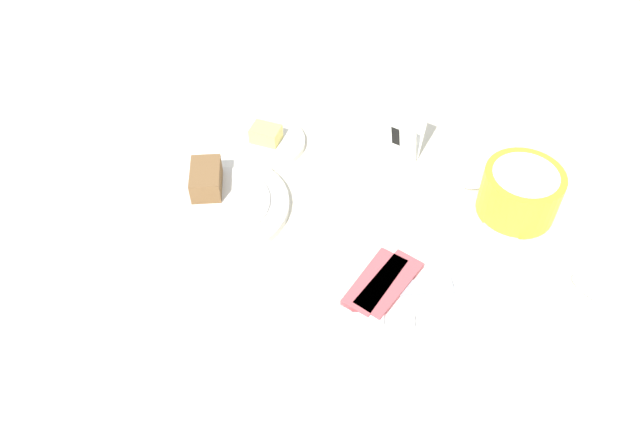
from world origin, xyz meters
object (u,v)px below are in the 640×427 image
object	(u,v)px
breakfast_plate	(374,309)
teaspoon_by_saucer	(578,280)
number_card	(400,133)
teaspoon_near_cup	(469,186)
bread_plate	(220,202)
sugar_cup	(520,192)
butter_dish	(266,141)

from	to	relation	value
breakfast_plate	teaspoon_by_saucer	bearing A→B (deg)	41.06
breakfast_plate	number_card	world-z (taller)	number_card
teaspoon_near_cup	number_card	bearing A→B (deg)	116.01
bread_plate	sugar_cup	world-z (taller)	sugar_cup
teaspoon_near_cup	breakfast_plate	bearing A→B (deg)	-150.70
number_card	teaspoon_by_saucer	distance (m)	0.30
bread_plate	teaspoon_near_cup	bearing A→B (deg)	37.01
sugar_cup	teaspoon_near_cup	distance (m)	0.07
sugar_cup	number_card	distance (m)	0.18
sugar_cup	teaspoon_by_saucer	xyz separation A→B (m)	(0.10, -0.07, -0.03)
bread_plate	teaspoon_by_saucer	size ratio (longest dim) A/B	0.91
butter_dish	teaspoon_near_cup	xyz separation A→B (m)	(0.28, 0.07, -0.00)
teaspoon_by_saucer	sugar_cup	bearing A→B (deg)	158.85
bread_plate	number_card	world-z (taller)	number_card
bread_plate	sugar_cup	size ratio (longest dim) A/B	1.74
teaspoon_by_saucer	breakfast_plate	bearing A→B (deg)	-124.10
breakfast_plate	teaspoon_by_saucer	xyz separation A→B (m)	(0.18, 0.16, -0.00)
teaspoon_near_cup	bread_plate	bearing A→B (deg)	160.28
breakfast_plate	number_card	size ratio (longest dim) A/B	3.66
breakfast_plate	butter_dish	xyz separation A→B (m)	(-0.26, 0.17, -0.00)
breakfast_plate	butter_dish	world-z (taller)	butter_dish
sugar_cup	butter_dish	xyz separation A→B (m)	(-0.35, -0.06, -0.03)
breakfast_plate	teaspoon_by_saucer	size ratio (longest dim) A/B	1.41
sugar_cup	teaspoon_near_cup	size ratio (longest dim) A/B	0.58
sugar_cup	butter_dish	world-z (taller)	sugar_cup
bread_plate	number_card	distance (m)	0.26
breakfast_plate	bread_plate	bearing A→B (deg)	170.39
butter_dish	teaspoon_near_cup	size ratio (longest dim) A/B	0.64
breakfast_plate	bread_plate	xyz separation A→B (m)	(-0.25, 0.04, 0.00)
breakfast_plate	sugar_cup	xyz separation A→B (m)	(0.08, 0.23, 0.03)
breakfast_plate	sugar_cup	distance (m)	0.25
breakfast_plate	butter_dish	distance (m)	0.32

